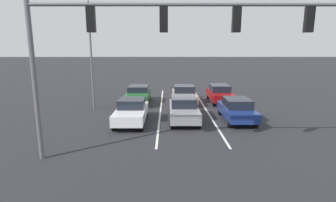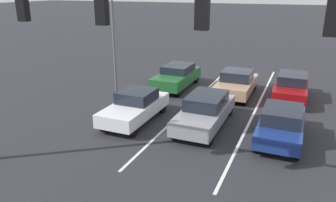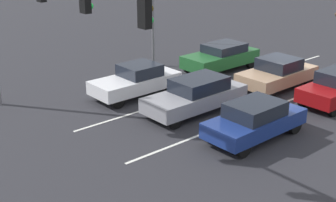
{
  "view_description": "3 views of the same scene",
  "coord_description": "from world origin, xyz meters",
  "px_view_note": "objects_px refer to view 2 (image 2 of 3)",
  "views": [
    {
      "loc": [
        1.2,
        22.53,
        4.58
      ],
      "look_at": [
        1.17,
        8.61,
        1.76
      ],
      "focal_mm": 28.0,
      "sensor_mm": 36.0,
      "label": 1
    },
    {
      "loc": [
        -3.79,
        19.72,
        6.13
      ],
      "look_at": [
        0.91,
        8.64,
        1.96
      ],
      "focal_mm": 35.0,
      "sensor_mm": 36.0,
      "label": 2
    },
    {
      "loc": [
        -13.28,
        19.19,
        7.61
      ],
      "look_at": [
        -0.75,
        8.39,
        1.32
      ],
      "focal_mm": 50.0,
      "sensor_mm": 36.0,
      "label": 3
    }
  ],
  "objects_px": {
    "traffic_signal_gantry": "(83,27)",
    "car_tan_midlane_second": "(236,83)",
    "car_white_rightlane_front": "(135,106)",
    "car_darkgreen_rightlane_second": "(177,76)",
    "car_maroon_leftlane_second": "(291,86)",
    "car_gray_midlane_front": "(205,110)",
    "car_navy_leftlane_front": "(281,123)",
    "street_lamp_right_shoulder": "(115,17)"
  },
  "relations": [
    {
      "from": "traffic_signal_gantry",
      "to": "car_tan_midlane_second",
      "type": "bearing_deg",
      "value": -101.09
    },
    {
      "from": "car_white_rightlane_front",
      "to": "car_tan_midlane_second",
      "type": "bearing_deg",
      "value": -121.66
    },
    {
      "from": "car_tan_midlane_second",
      "to": "car_darkgreen_rightlane_second",
      "type": "bearing_deg",
      "value": -1.62
    },
    {
      "from": "car_maroon_leftlane_second",
      "to": "car_gray_midlane_front",
      "type": "bearing_deg",
      "value": 58.59
    },
    {
      "from": "car_navy_leftlane_front",
      "to": "street_lamp_right_shoulder",
      "type": "bearing_deg",
      "value": -18.2
    },
    {
      "from": "car_darkgreen_rightlane_second",
      "to": "car_maroon_leftlane_second",
      "type": "relative_size",
      "value": 1.03
    },
    {
      "from": "car_darkgreen_rightlane_second",
      "to": "street_lamp_right_shoulder",
      "type": "xyz_separation_m",
      "value": [
        3.01,
        2.25,
        3.73
      ]
    },
    {
      "from": "car_gray_midlane_front",
      "to": "car_tan_midlane_second",
      "type": "xyz_separation_m",
      "value": [
        -0.36,
        -5.18,
        -0.01
      ]
    },
    {
      "from": "car_white_rightlane_front",
      "to": "street_lamp_right_shoulder",
      "type": "bearing_deg",
      "value": -49.33
    },
    {
      "from": "car_tan_midlane_second",
      "to": "street_lamp_right_shoulder",
      "type": "bearing_deg",
      "value": 17.35
    },
    {
      "from": "car_darkgreen_rightlane_second",
      "to": "car_gray_midlane_front",
      "type": "bearing_deg",
      "value": 123.5
    },
    {
      "from": "car_maroon_leftlane_second",
      "to": "traffic_signal_gantry",
      "type": "distance_m",
      "value": 13.57
    },
    {
      "from": "car_darkgreen_rightlane_second",
      "to": "car_tan_midlane_second",
      "type": "distance_m",
      "value": 3.86
    },
    {
      "from": "car_white_rightlane_front",
      "to": "car_tan_midlane_second",
      "type": "relative_size",
      "value": 1.02
    },
    {
      "from": "street_lamp_right_shoulder",
      "to": "car_darkgreen_rightlane_second",
      "type": "bearing_deg",
      "value": -143.13
    },
    {
      "from": "car_navy_leftlane_front",
      "to": "car_maroon_leftlane_second",
      "type": "distance_m",
      "value": 5.84
    },
    {
      "from": "car_darkgreen_rightlane_second",
      "to": "street_lamp_right_shoulder",
      "type": "distance_m",
      "value": 5.3
    },
    {
      "from": "car_darkgreen_rightlane_second",
      "to": "car_navy_leftlane_front",
      "type": "bearing_deg",
      "value": 141.34
    },
    {
      "from": "traffic_signal_gantry",
      "to": "car_gray_midlane_front",
      "type": "bearing_deg",
      "value": -106.86
    },
    {
      "from": "car_white_rightlane_front",
      "to": "car_maroon_leftlane_second",
      "type": "xyz_separation_m",
      "value": [
        -6.71,
        -6.35,
        0.03
      ]
    },
    {
      "from": "car_navy_leftlane_front",
      "to": "traffic_signal_gantry",
      "type": "bearing_deg",
      "value": 48.39
    },
    {
      "from": "car_navy_leftlane_front",
      "to": "car_darkgreen_rightlane_second",
      "type": "height_order",
      "value": "car_darkgreen_rightlane_second"
    },
    {
      "from": "car_white_rightlane_front",
      "to": "street_lamp_right_shoulder",
      "type": "relative_size",
      "value": 0.54
    },
    {
      "from": "car_white_rightlane_front",
      "to": "car_navy_leftlane_front",
      "type": "bearing_deg",
      "value": -175.64
    },
    {
      "from": "car_white_rightlane_front",
      "to": "traffic_signal_gantry",
      "type": "height_order",
      "value": "traffic_signal_gantry"
    },
    {
      "from": "car_darkgreen_rightlane_second",
      "to": "traffic_signal_gantry",
      "type": "xyz_separation_m",
      "value": [
        -1.65,
        11.39,
        4.34
      ]
    },
    {
      "from": "car_gray_midlane_front",
      "to": "car_maroon_leftlane_second",
      "type": "height_order",
      "value": "car_maroon_leftlane_second"
    },
    {
      "from": "car_darkgreen_rightlane_second",
      "to": "street_lamp_right_shoulder",
      "type": "bearing_deg",
      "value": 36.87
    },
    {
      "from": "car_white_rightlane_front",
      "to": "car_maroon_leftlane_second",
      "type": "bearing_deg",
      "value": -136.6
    },
    {
      "from": "car_tan_midlane_second",
      "to": "street_lamp_right_shoulder",
      "type": "relative_size",
      "value": 0.53
    },
    {
      "from": "car_white_rightlane_front",
      "to": "car_tan_midlane_second",
      "type": "xyz_separation_m",
      "value": [
        -3.64,
        -5.9,
        0.01
      ]
    },
    {
      "from": "car_white_rightlane_front",
      "to": "car_gray_midlane_front",
      "type": "height_order",
      "value": "car_gray_midlane_front"
    },
    {
      "from": "car_white_rightlane_front",
      "to": "traffic_signal_gantry",
      "type": "distance_m",
      "value": 7.07
    },
    {
      "from": "car_gray_midlane_front",
      "to": "car_maroon_leftlane_second",
      "type": "xyz_separation_m",
      "value": [
        -3.44,
        -5.63,
        0.02
      ]
    },
    {
      "from": "traffic_signal_gantry",
      "to": "car_navy_leftlane_front",
      "type": "bearing_deg",
      "value": -131.61
    },
    {
      "from": "car_white_rightlane_front",
      "to": "car_gray_midlane_front",
      "type": "xyz_separation_m",
      "value": [
        -3.28,
        -0.72,
        0.01
      ]
    },
    {
      "from": "car_white_rightlane_front",
      "to": "car_darkgreen_rightlane_second",
      "type": "distance_m",
      "value": 6.02
    },
    {
      "from": "car_tan_midlane_second",
      "to": "street_lamp_right_shoulder",
      "type": "xyz_separation_m",
      "value": [
        6.87,
        2.15,
        3.75
      ]
    },
    {
      "from": "car_navy_leftlane_front",
      "to": "car_darkgreen_rightlane_second",
      "type": "distance_m",
      "value": 8.81
    },
    {
      "from": "car_navy_leftlane_front",
      "to": "car_maroon_leftlane_second",
      "type": "relative_size",
      "value": 0.96
    },
    {
      "from": "traffic_signal_gantry",
      "to": "car_darkgreen_rightlane_second",
      "type": "bearing_deg",
      "value": -81.75
    },
    {
      "from": "car_tan_midlane_second",
      "to": "car_maroon_leftlane_second",
      "type": "bearing_deg",
      "value": -171.73
    }
  ]
}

